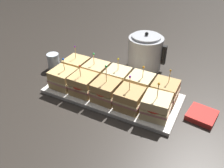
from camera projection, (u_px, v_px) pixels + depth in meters
The scene contains 15 objects.
ground_plane at pixel (112, 95), 1.14m from camera, with size 6.00×6.00×0.00m, color #2D2823.
serving_platter at pixel (112, 94), 1.13m from camera, with size 0.64×0.28×0.02m.
sandwich_front_far_left at pixel (64, 78), 1.15m from camera, with size 0.12×0.12×0.15m.
sandwich_front_left at pixel (84, 84), 1.10m from camera, with size 0.11×0.12×0.15m.
sandwich_front_center at pixel (106, 91), 1.06m from camera, with size 0.12×0.12×0.18m.
sandwich_front_right at pixel (130, 99), 1.01m from camera, with size 0.11×0.11×0.16m.
sandwich_front_far_right at pixel (156, 106), 0.97m from camera, with size 0.12×0.12×0.17m.
sandwich_back_far_left at pixel (77, 67), 1.23m from camera, with size 0.12×0.12×0.16m.
sandwich_back_left at pixel (96, 72), 1.19m from camera, with size 0.12×0.12×0.16m.
sandwich_back_center at pixel (117, 78), 1.15m from camera, with size 0.11×0.11×0.15m.
sandwich_back_right at pixel (140, 85), 1.10m from camera, with size 0.12×0.12×0.15m.
sandwich_back_far_right at pixel (165, 92), 1.05m from camera, with size 0.11×0.11×0.16m.
kettle_steel at pixel (145, 52), 1.32m from camera, with size 0.21×0.19×0.21m.
drinking_glass at pixel (54, 62), 1.32m from camera, with size 0.07×0.07×0.09m.
napkin_stack at pixel (202, 115), 1.00m from camera, with size 0.13×0.13×0.02m.
Camera 1 is at (0.42, -0.81, 0.68)m, focal length 38.00 mm.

